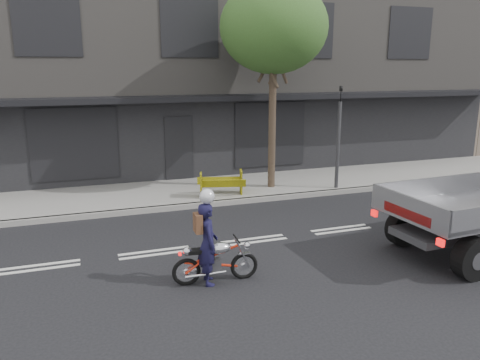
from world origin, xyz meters
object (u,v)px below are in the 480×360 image
street_tree (274,28)px  construction_barrier (223,184)px  traffic_light_pole (338,143)px  motorcycle (216,260)px  rider (208,244)px

street_tree → construction_barrier: 5.15m
traffic_light_pole → construction_barrier: bearing=177.8°
street_tree → motorcycle: street_tree is taller
street_tree → traffic_light_pole: size_ratio=1.93×
rider → construction_barrier: 5.68m
street_tree → motorcycle: bearing=-121.5°
construction_barrier → street_tree: bearing=20.1°
traffic_light_pole → construction_barrier: 4.06m
construction_barrier → rider: bearing=-110.0°
street_tree → motorcycle: size_ratio=3.96×
traffic_light_pole → motorcycle: bearing=-137.7°
street_tree → motorcycle: (-3.69, -6.03, -4.83)m
rider → construction_barrier: (1.94, 5.33, -0.26)m
street_tree → construction_barrier: bearing=-159.9°
traffic_light_pole → rider: bearing=-138.4°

